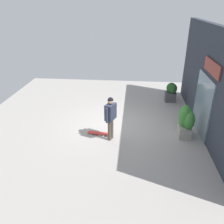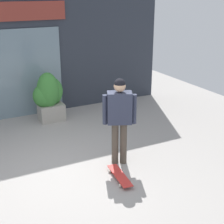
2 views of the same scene
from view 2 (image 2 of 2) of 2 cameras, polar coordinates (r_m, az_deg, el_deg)
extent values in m
plane|color=#9E9993|center=(6.39, -8.14, -9.85)|extent=(12.00, 12.00, 0.00)
cube|color=#2D333D|center=(8.91, -16.21, 11.68)|extent=(8.13, 0.25, 3.95)
cube|color=slate|center=(8.95, -14.76, 6.27)|extent=(1.99, 0.06, 2.25)
cube|color=maroon|center=(8.78, -13.34, 16.25)|extent=(1.67, 0.05, 0.45)
cylinder|color=#4C4238|center=(6.43, 1.94, -5.24)|extent=(0.13, 0.13, 0.83)
cylinder|color=#4C4238|center=(6.42, 0.51, -5.28)|extent=(0.13, 0.13, 0.83)
cube|color=#2D3347|center=(6.16, 1.28, 0.72)|extent=(0.51, 0.42, 0.59)
cylinder|color=#2D3347|center=(6.19, 3.74, 0.49)|extent=(0.09, 0.09, 0.56)
cylinder|color=#2D3347|center=(6.15, -1.21, 0.39)|extent=(0.09, 0.09, 0.56)
sphere|color=tan|center=(6.03, 1.31, 4.38)|extent=(0.22, 0.22, 0.22)
sphere|color=black|center=(6.02, 1.31, 4.72)|extent=(0.20, 0.20, 0.20)
cube|color=red|center=(6.08, 1.31, -10.62)|extent=(0.28, 0.82, 0.02)
cylinder|color=silver|center=(5.93, 3.18, -11.96)|extent=(0.04, 0.06, 0.05)
cylinder|color=silver|center=(5.86, 1.31, -12.35)|extent=(0.04, 0.06, 0.05)
cylinder|color=silver|center=(6.33, 1.31, -9.66)|extent=(0.04, 0.06, 0.05)
cylinder|color=silver|center=(6.27, -0.45, -9.98)|extent=(0.04, 0.06, 0.05)
cube|color=gray|center=(8.71, -10.17, -0.03)|extent=(0.62, 0.45, 0.42)
ellipsoid|color=#387A33|center=(8.66, -10.10, 3.44)|extent=(0.56, 0.42, 0.71)
ellipsoid|color=#387A33|center=(8.49, -10.76, 3.61)|extent=(0.55, 0.47, 0.90)
ellipsoid|color=#387A33|center=(8.51, -11.26, 2.76)|extent=(0.60, 0.40, 0.62)
camera|label=1|loc=(11.80, 36.11, 23.99)|focal=37.14mm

